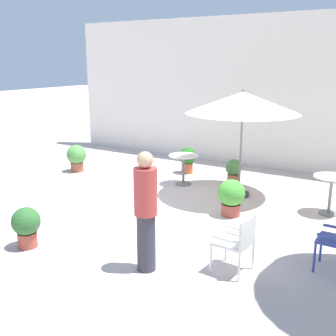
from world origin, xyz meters
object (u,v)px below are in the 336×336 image
Objects in this scene: potted_plant_3 at (77,156)px; potted_plant_4 at (187,159)px; patio_chair_1 at (238,240)px; standing_person at (146,211)px; cafe_table_0 at (183,164)px; potted_plant_0 at (26,225)px; cafe_table_1 at (331,188)px; potted_plant_5 at (231,196)px; patio_umbrella_0 at (243,103)px; potted_plant_1 at (233,171)px.

potted_plant_3 is 1.05× the size of potted_plant_4.
standing_person is (-1.11, -0.59, 0.39)m from patio_chair_1.
potted_plant_0 is at bearing -95.62° from cafe_table_0.
patio_chair_1 reaches higher than potted_plant_3.
potted_plant_5 is at bearing -146.39° from cafe_table_1.
potted_plant_5 is 0.41× the size of standing_person.
potted_plant_5 is at bearing -10.18° from potted_plant_3.
standing_person is at bearing -36.78° from potted_plant_3.
patio_umbrella_0 is 2.40m from cafe_table_1.
cafe_table_1 reaches higher than cafe_table_0.
patio_chair_1 is at bearing -66.34° from potted_plant_1.
standing_person reaches higher than potted_plant_3.
potted_plant_1 is 1.95m from potted_plant_5.
patio_chair_1 reaches higher than potted_plant_0.
standing_person is (0.14, -3.74, -1.12)m from patio_umbrella_0.
potted_plant_5 is at bearing 115.45° from patio_chair_1.
cafe_table_0 is at bearing 112.42° from standing_person.
potted_plant_4 is 0.96× the size of potted_plant_5.
cafe_table_0 is 0.42× the size of standing_person.
patio_umbrella_0 reaches higher than potted_plant_3.
patio_umbrella_0 is at bearing -29.38° from potted_plant_4.
potted_plant_1 is at bearing 113.66° from patio_chair_1.
standing_person reaches higher than potted_plant_0.
potted_plant_0 reaches higher than potted_plant_1.
patio_chair_1 is at bearing -101.79° from cafe_table_1.
cafe_table_0 is at bearing -65.96° from potted_plant_4.
patio_chair_1 reaches higher than potted_plant_4.
potted_plant_0 is (-0.42, -4.23, -0.12)m from cafe_table_0.
potted_plant_0 is 5.17m from potted_plant_4.
potted_plant_4 is at bearing 162.55° from cafe_table_1.
potted_plant_3 is (-4.43, -0.32, -1.60)m from patio_umbrella_0.
standing_person is at bearing -87.83° from patio_umbrella_0.
potted_plant_5 is at bearing 86.15° from standing_person.
cafe_table_0 reaches higher than potted_plant_1.
patio_umbrella_0 is at bearing -4.29° from cafe_table_0.
standing_person is at bearing -93.85° from potted_plant_5.
potted_plant_4 is 3.11m from potted_plant_5.
cafe_table_0 is 2.18m from potted_plant_5.
patio_umbrella_0 is 3.59× the size of potted_plant_0.
potted_plant_1 is at bearing 111.66° from potted_plant_5.
potted_plant_5 is (0.72, -1.81, 0.03)m from potted_plant_1.
potted_plant_0 is at bearing -55.97° from potted_plant_3.
potted_plant_3 reaches higher than potted_plant_4.
potted_plant_5 is (1.76, -1.28, -0.11)m from cafe_table_0.
patio_umbrella_0 is 2.02m from potted_plant_5.
cafe_table_1 reaches higher than potted_plant_4.
patio_chair_1 reaches higher than potted_plant_1.
patio_umbrella_0 is 3.46× the size of potted_plant_4.
patio_chair_1 is 1.17× the size of potted_plant_3.
potted_plant_0 is 0.92× the size of potted_plant_3.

